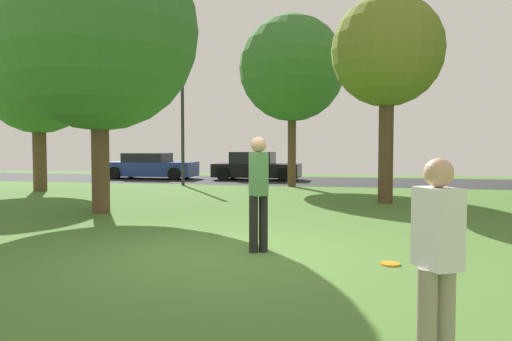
{
  "coord_description": "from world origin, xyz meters",
  "views": [
    {
      "loc": [
        2.0,
        -6.95,
        1.63
      ],
      "look_at": [
        0.0,
        2.14,
        1.18
      ],
      "focal_mm": 33.42,
      "sensor_mm": 36.0,
      "label": 1
    }
  ],
  "objects_px": {
    "person_thrower": "(437,257)",
    "street_lamp_post": "(183,133)",
    "maple_tree_far": "(38,79)",
    "parked_car_blue": "(151,167)",
    "maple_tree_near": "(98,31)",
    "oak_tree_right": "(387,52)",
    "person_catcher": "(258,188)",
    "parked_car_black": "(256,167)",
    "birch_tree_lone": "(292,69)",
    "frisbee_disc": "(390,264)"
  },
  "relations": [
    {
      "from": "person_thrower",
      "to": "street_lamp_post",
      "type": "height_order",
      "value": "street_lamp_post"
    },
    {
      "from": "maple_tree_far",
      "to": "street_lamp_post",
      "type": "height_order",
      "value": "maple_tree_far"
    },
    {
      "from": "parked_car_blue",
      "to": "street_lamp_post",
      "type": "relative_size",
      "value": 1.02
    },
    {
      "from": "maple_tree_near",
      "to": "parked_car_blue",
      "type": "relative_size",
      "value": 1.51
    },
    {
      "from": "oak_tree_right",
      "to": "parked_car_blue",
      "type": "xyz_separation_m",
      "value": [
        -11.31,
        8.48,
        -3.74
      ]
    },
    {
      "from": "person_catcher",
      "to": "parked_car_black",
      "type": "xyz_separation_m",
      "value": [
        -3.57,
        16.02,
        -0.37
      ]
    },
    {
      "from": "parked_car_blue",
      "to": "oak_tree_right",
      "type": "bearing_deg",
      "value": -36.86
    },
    {
      "from": "maple_tree_far",
      "to": "person_catcher",
      "type": "height_order",
      "value": "maple_tree_far"
    },
    {
      "from": "birch_tree_lone",
      "to": "maple_tree_near",
      "type": "bearing_deg",
      "value": -111.62
    },
    {
      "from": "maple_tree_near",
      "to": "person_catcher",
      "type": "relative_size",
      "value": 3.86
    },
    {
      "from": "birch_tree_lone",
      "to": "maple_tree_near",
      "type": "height_order",
      "value": "birch_tree_lone"
    },
    {
      "from": "frisbee_disc",
      "to": "parked_car_black",
      "type": "xyz_separation_m",
      "value": [
        -5.52,
        16.41,
        0.62
      ]
    },
    {
      "from": "person_thrower",
      "to": "maple_tree_far",
      "type": "bearing_deg",
      "value": 15.52
    },
    {
      "from": "parked_car_blue",
      "to": "maple_tree_far",
      "type": "bearing_deg",
      "value": -98.47
    },
    {
      "from": "maple_tree_far",
      "to": "oak_tree_right",
      "type": "relative_size",
      "value": 1.03
    },
    {
      "from": "birch_tree_lone",
      "to": "person_catcher",
      "type": "relative_size",
      "value": 3.93
    },
    {
      "from": "birch_tree_lone",
      "to": "frisbee_disc",
      "type": "xyz_separation_m",
      "value": [
        3.21,
        -12.82,
        -4.85
      ]
    },
    {
      "from": "maple_tree_far",
      "to": "parked_car_blue",
      "type": "height_order",
      "value": "maple_tree_far"
    },
    {
      "from": "frisbee_disc",
      "to": "parked_car_black",
      "type": "bearing_deg",
      "value": 108.61
    },
    {
      "from": "maple_tree_far",
      "to": "parked_car_black",
      "type": "distance_m",
      "value": 10.67
    },
    {
      "from": "parked_car_black",
      "to": "oak_tree_right",
      "type": "bearing_deg",
      "value": -56.71
    },
    {
      "from": "maple_tree_near",
      "to": "parked_car_black",
      "type": "relative_size",
      "value": 1.62
    },
    {
      "from": "maple_tree_near",
      "to": "person_catcher",
      "type": "distance_m",
      "value": 6.88
    },
    {
      "from": "parked_car_blue",
      "to": "birch_tree_lone",
      "type": "bearing_deg",
      "value": -22.32
    },
    {
      "from": "parked_car_blue",
      "to": "street_lamp_post",
      "type": "distance_m",
      "value": 5.12
    },
    {
      "from": "frisbee_disc",
      "to": "parked_car_black",
      "type": "distance_m",
      "value": 17.33
    },
    {
      "from": "birch_tree_lone",
      "to": "maple_tree_near",
      "type": "relative_size",
      "value": 1.02
    },
    {
      "from": "person_thrower",
      "to": "person_catcher",
      "type": "height_order",
      "value": "person_catcher"
    },
    {
      "from": "oak_tree_right",
      "to": "person_thrower",
      "type": "xyz_separation_m",
      "value": [
        -0.17,
        -10.76,
        -3.51
      ]
    },
    {
      "from": "oak_tree_right",
      "to": "street_lamp_post",
      "type": "xyz_separation_m",
      "value": [
        -8.13,
        4.82,
        -2.11
      ]
    },
    {
      "from": "person_catcher",
      "to": "parked_car_blue",
      "type": "relative_size",
      "value": 0.39
    },
    {
      "from": "maple_tree_far",
      "to": "maple_tree_near",
      "type": "relative_size",
      "value": 0.9
    },
    {
      "from": "birch_tree_lone",
      "to": "parked_car_black",
      "type": "distance_m",
      "value": 6.01
    },
    {
      "from": "oak_tree_right",
      "to": "parked_car_black",
      "type": "xyz_separation_m",
      "value": [
        -5.82,
        8.87,
        -3.72
      ]
    },
    {
      "from": "person_thrower",
      "to": "birch_tree_lone",
      "type": "bearing_deg",
      "value": -18.26
    },
    {
      "from": "birch_tree_lone",
      "to": "oak_tree_right",
      "type": "xyz_separation_m",
      "value": [
        3.51,
        -5.28,
        -0.51
      ]
    },
    {
      "from": "person_catcher",
      "to": "oak_tree_right",
      "type": "bearing_deg",
      "value": 132.48
    },
    {
      "from": "person_thrower",
      "to": "parked_car_black",
      "type": "height_order",
      "value": "person_thrower"
    },
    {
      "from": "maple_tree_near",
      "to": "person_thrower",
      "type": "height_order",
      "value": "maple_tree_near"
    },
    {
      "from": "frisbee_disc",
      "to": "parked_car_blue",
      "type": "distance_m",
      "value": 19.45
    },
    {
      "from": "parked_car_blue",
      "to": "street_lamp_post",
      "type": "xyz_separation_m",
      "value": [
        3.18,
        -3.66,
        1.63
      ]
    },
    {
      "from": "street_lamp_post",
      "to": "person_thrower",
      "type": "bearing_deg",
      "value": -62.95
    },
    {
      "from": "maple_tree_near",
      "to": "street_lamp_post",
      "type": "relative_size",
      "value": 1.54
    },
    {
      "from": "maple_tree_far",
      "to": "person_catcher",
      "type": "bearing_deg",
      "value": -39.59
    },
    {
      "from": "street_lamp_post",
      "to": "birch_tree_lone",
      "type": "bearing_deg",
      "value": 5.64
    },
    {
      "from": "person_catcher",
      "to": "frisbee_disc",
      "type": "height_order",
      "value": "person_catcher"
    },
    {
      "from": "parked_car_blue",
      "to": "parked_car_black",
      "type": "distance_m",
      "value": 5.5
    },
    {
      "from": "frisbee_disc",
      "to": "oak_tree_right",
      "type": "bearing_deg",
      "value": 87.75
    },
    {
      "from": "person_thrower",
      "to": "frisbee_disc",
      "type": "height_order",
      "value": "person_thrower"
    },
    {
      "from": "person_catcher",
      "to": "parked_car_black",
      "type": "bearing_deg",
      "value": 162.53
    }
  ]
}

